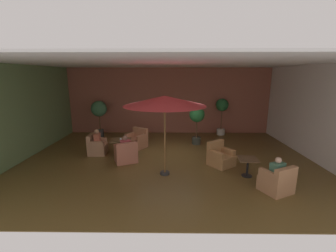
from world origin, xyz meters
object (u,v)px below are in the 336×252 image
Objects in this scene: patio_umbrella_tall_red at (165,101)px; potted_tree_left_corner at (197,118)px; cafe_table_front_left at (121,142)px; potted_tree_mid_right at (222,109)px; armchair_front_left_north at (137,141)px; patron_by_window at (125,144)px; iced_drink_cup at (121,139)px; patron_blue_shirt at (277,169)px; cafe_table_front_right at (248,163)px; armchair_front_right_north at (220,157)px; patron_with_friend at (97,138)px; armchair_front_left_east at (97,147)px; armchair_front_right_east at (277,182)px; potted_tree_mid_left at (99,111)px; armchair_front_left_south at (126,154)px.

patio_umbrella_tall_red is 3.94m from potted_tree_left_corner.
patio_umbrella_tall_red is (1.92, -2.03, 1.99)m from cafe_table_front_left.
armchair_front_left_north is at bearing -151.68° from potted_tree_mid_right.
iced_drink_cup is (-0.35, 0.76, -0.03)m from patron_by_window.
patron_blue_shirt is at bearing -41.11° from armchair_front_left_north.
patron_by_window is (-1.54, 1.13, -1.78)m from patio_umbrella_tall_red.
patron_blue_shirt is (0.49, -1.00, 0.23)m from cafe_table_front_right.
armchair_front_right_north is 1.80× the size of patron_by_window.
cafe_table_front_left is 1.18× the size of patron_with_friend.
cafe_table_front_left is at bearing 2.54° from armchair_front_left_east.
patio_umbrella_tall_red reaches higher than armchair_front_left_east.
potted_tree_mid_right is 6.00m from iced_drink_cup.
iced_drink_cup is (-5.12, 3.01, -0.02)m from patron_blue_shirt.
potted_tree_mid_left reaches higher than armchair_front_right_east.
armchair_front_left_east is at bearing 166.86° from armchair_front_right_north.
patron_with_friend is (-4.94, 1.17, 0.40)m from armchair_front_right_north.
armchair_front_left_north is 0.55× the size of potted_tree_mid_left.
patio_umbrella_tall_red is 24.18× the size of iced_drink_cup.
patio_umbrella_tall_red is at bearing -45.02° from iced_drink_cup.
armchair_front_right_east is 0.55× the size of potted_tree_left_corner.
armchair_front_left_east is 0.32× the size of patio_umbrella_tall_red.
armchair_front_right_east is at bearing -19.52° from patio_umbrella_tall_red.
armchair_front_left_north is 6.11m from patron_blue_shirt.
potted_tree_mid_right is at bearing 33.17° from cafe_table_front_left.
cafe_table_front_left is 1.00m from patron_by_window.
iced_drink_cup is at bearing -145.53° from potted_tree_mid_right.
potted_tree_left_corner is (1.44, 3.46, -1.21)m from patio_umbrella_tall_red.
armchair_front_left_south is 1.51× the size of cafe_table_front_right.
potted_tree_left_corner is 4.95m from patron_blue_shirt.
patio_umbrella_tall_red is 1.46× the size of potted_tree_left_corner.
armchair_front_left_south reaches higher than cafe_table_front_left.
potted_tree_mid_right is (0.28, 5.37, 0.97)m from cafe_table_front_right.
patron_by_window is (0.38, -0.90, 0.21)m from cafe_table_front_left.
armchair_front_right_north is 3.62m from patron_by_window.
cafe_table_front_left is 4.15m from armchair_front_right_north.
cafe_table_front_right is 5.05m from iced_drink_cup.
patron_by_window is (-4.78, 2.28, 0.39)m from armchair_front_right_east.
iced_drink_cup is at bearing -58.07° from potted_tree_mid_left.
cafe_table_front_left is 3.43m from patio_umbrella_tall_red.
patron_with_friend reaches higher than armchair_front_right_north.
cafe_table_front_right is at bearing -36.84° from potted_tree_mid_left.
armchair_front_right_north is 5.09m from patron_with_friend.
armchair_front_left_north is 1.82m from patron_by_window.
patio_umbrella_tall_red is at bearing -52.17° from potted_tree_mid_left.
potted_tree_left_corner is at bearing 23.02° from cafe_table_front_left.
armchair_front_left_north is at bearing 138.76° from armchair_front_right_east.
iced_drink_cup is (1.71, -2.75, -0.77)m from potted_tree_mid_left.
potted_tree_mid_right is at bearing 42.49° from armchair_front_left_south.
cafe_table_front_left is 1.15× the size of cafe_table_front_right.
armchair_front_left_north reaches higher than cafe_table_front_left.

